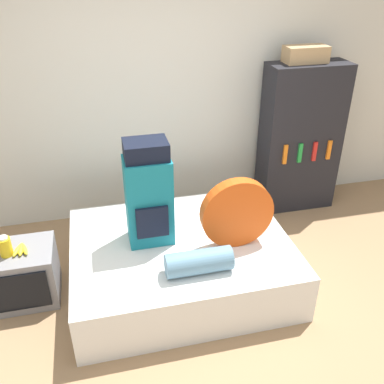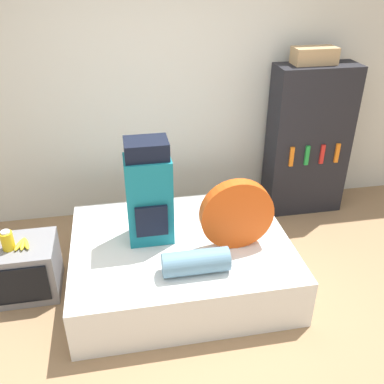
# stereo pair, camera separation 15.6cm
# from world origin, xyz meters

# --- Properties ---
(ground_plane) EXTENTS (16.00, 16.00, 0.00)m
(ground_plane) POSITION_xyz_m (0.00, 0.00, 0.00)
(ground_plane) COLOR #997551
(wall_back) EXTENTS (8.00, 0.05, 2.60)m
(wall_back) POSITION_xyz_m (0.00, 1.87, 1.30)
(wall_back) COLOR silver
(wall_back) RESTS_ON ground_plane
(bed) EXTENTS (1.78, 1.42, 0.43)m
(bed) POSITION_xyz_m (-0.07, 0.59, 0.21)
(bed) COLOR white
(bed) RESTS_ON ground_plane
(backpack) EXTENTS (0.36, 0.30, 0.87)m
(backpack) POSITION_xyz_m (-0.30, 0.68, 0.85)
(backpack) COLOR #14707F
(backpack) RESTS_ON bed
(tent_bag) EXTENTS (0.58, 0.10, 0.58)m
(tent_bag) POSITION_xyz_m (0.36, 0.45, 0.72)
(tent_bag) COLOR #D14C14
(tent_bag) RESTS_ON bed
(sleeping_roll) EXTENTS (0.50, 0.18, 0.18)m
(sleeping_roll) POSITION_xyz_m (-0.02, 0.18, 0.52)
(sleeping_roll) COLOR #5B849E
(sleeping_roll) RESTS_ON bed
(television) EXTENTS (0.50, 0.47, 0.47)m
(television) POSITION_xyz_m (-1.34, 0.70, 0.23)
(television) COLOR gray
(television) RESTS_ON ground_plane
(canister) EXTENTS (0.10, 0.10, 0.17)m
(canister) POSITION_xyz_m (-1.42, 0.67, 0.55)
(canister) COLOR gold
(canister) RESTS_ON television
(banana_bunch) EXTENTS (0.14, 0.17, 0.04)m
(banana_bunch) POSITION_xyz_m (-1.32, 0.69, 0.48)
(banana_bunch) COLOR yellow
(banana_bunch) RESTS_ON television
(bookshelf) EXTENTS (0.82, 0.37, 1.57)m
(bookshelf) POSITION_xyz_m (1.44, 1.58, 0.79)
(bookshelf) COLOR black
(bookshelf) RESTS_ON ground_plane
(cardboard_box) EXTENTS (0.41, 0.21, 0.16)m
(cardboard_box) POSITION_xyz_m (1.39, 1.61, 1.65)
(cardboard_box) COLOR tan
(cardboard_box) RESTS_ON bookshelf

